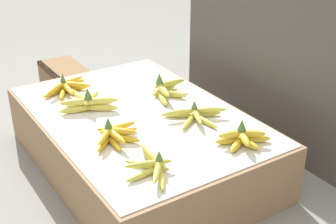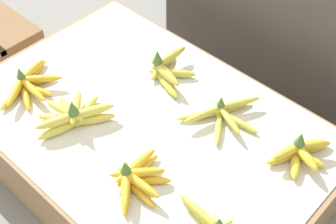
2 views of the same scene
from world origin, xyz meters
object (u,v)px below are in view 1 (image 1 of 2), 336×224
object	(u,v)px
wooden_crate	(66,82)
banana_bunch_middle_midright	(195,115)
banana_bunch_front_right	(152,165)
banana_bunch_middle_midleft	(165,90)
banana_bunch_front_midleft	(88,103)
banana_bunch_front_left	(67,87)
banana_bunch_front_midright	(114,135)
banana_bunch_middle_right	(242,138)

from	to	relation	value
wooden_crate	banana_bunch_middle_midright	size ratio (longest dim) A/B	1.42
banana_bunch_front_right	banana_bunch_middle_midleft	bearing A→B (deg)	143.38
banana_bunch_front_midleft	banana_bunch_middle_midleft	distance (m)	0.37
banana_bunch_front_left	banana_bunch_front_right	bearing A→B (deg)	-0.66
banana_bunch_front_midleft	banana_bunch_front_right	bearing A→B (deg)	-1.86
banana_bunch_front_midleft	banana_bunch_front_left	bearing A→B (deg)	-177.64
banana_bunch_front_left	banana_bunch_middle_midleft	distance (m)	0.47
banana_bunch_front_left	banana_bunch_middle_midleft	bearing A→B (deg)	51.50
banana_bunch_front_right	banana_bunch_front_midright	bearing A→B (deg)	-176.42
wooden_crate	banana_bunch_middle_midright	distance (m)	1.12
banana_bunch_front_left	banana_bunch_front_midleft	size ratio (longest dim) A/B	1.00
banana_bunch_front_midleft	banana_bunch_middle_right	bearing A→B (deg)	30.77
wooden_crate	banana_bunch_middle_midleft	world-z (taller)	banana_bunch_middle_midleft
banana_bunch_front_midright	banana_bunch_middle_midleft	world-z (taller)	banana_bunch_middle_midleft
banana_bunch_front_midleft	banana_bunch_middle_right	distance (m)	0.71
banana_bunch_middle_midright	banana_bunch_front_midright	bearing A→B (deg)	-93.70
banana_bunch_front_right	banana_bunch_middle_right	distance (m)	0.38
wooden_crate	banana_bunch_front_right	world-z (taller)	banana_bunch_front_right
banana_bunch_front_midright	banana_bunch_middle_midleft	size ratio (longest dim) A/B	1.09
banana_bunch_front_midleft	banana_bunch_front_midright	xyz separation A→B (m)	(0.32, -0.04, -0.00)
banana_bunch_front_right	banana_bunch_middle_midright	size ratio (longest dim) A/B	1.04
banana_bunch_front_left	banana_bunch_front_right	size ratio (longest dim) A/B	0.96
banana_bunch_middle_right	wooden_crate	bearing A→B (deg)	-171.99
banana_bunch_middle_midleft	wooden_crate	bearing A→B (deg)	-166.93
banana_bunch_front_left	banana_bunch_middle_right	xyz separation A→B (m)	(0.84, 0.37, 0.01)
banana_bunch_front_midright	banana_bunch_middle_right	xyz separation A→B (m)	(0.29, 0.40, 0.00)
banana_bunch_front_midright	banana_bunch_front_right	size ratio (longest dim) A/B	0.82
banana_bunch_middle_midright	banana_bunch_front_midleft	bearing A→B (deg)	-135.70
wooden_crate	banana_bunch_front_midleft	xyz separation A→B (m)	(0.75, -0.17, 0.20)
banana_bunch_front_left	banana_bunch_front_right	distance (m)	0.81
banana_bunch_front_midleft	banana_bunch_middle_right	size ratio (longest dim) A/B	1.23
banana_bunch_middle_right	banana_bunch_front_right	bearing A→B (deg)	-94.90
banana_bunch_middle_midright	banana_bunch_middle_midleft	bearing A→B (deg)	174.13
banana_bunch_front_right	wooden_crate	bearing A→B (deg)	171.83
banana_bunch_front_right	banana_bunch_middle_right	bearing A→B (deg)	85.10
banana_bunch_front_midright	banana_bunch_middle_midleft	bearing A→B (deg)	122.40
banana_bunch_middle_midleft	banana_bunch_middle_midright	distance (m)	0.28
banana_bunch_front_right	banana_bunch_front_midleft	bearing A→B (deg)	178.14
banana_bunch_front_right	banana_bunch_middle_right	xyz separation A→B (m)	(0.03, 0.38, 0.01)
banana_bunch_middle_midright	banana_bunch_middle_right	world-z (taller)	banana_bunch_middle_right
banana_bunch_front_midleft	banana_bunch_middle_midleft	xyz separation A→B (m)	(0.07, 0.36, 0.00)
banana_bunch_front_left	banana_bunch_middle_midleft	world-z (taller)	banana_bunch_middle_midleft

